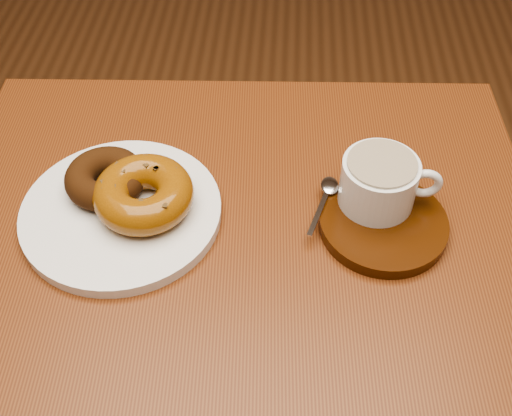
# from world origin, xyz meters

# --- Properties ---
(cafe_table) EXTENTS (0.80, 0.61, 0.73)m
(cafe_table) POSITION_xyz_m (0.19, 0.15, 0.61)
(cafe_table) COLOR brown
(cafe_table) RESTS_ON ground
(donut_plate) EXTENTS (0.33, 0.33, 0.02)m
(donut_plate) POSITION_xyz_m (0.04, 0.14, 0.73)
(donut_plate) COLOR white
(donut_plate) RESTS_ON cafe_table
(donut_cinnamon) EXTENTS (0.14, 0.14, 0.04)m
(donut_cinnamon) POSITION_xyz_m (0.02, 0.18, 0.76)
(donut_cinnamon) COLOR #371C0B
(donut_cinnamon) RESTS_ON donut_plate
(donut_caramel) EXTENTS (0.16, 0.16, 0.05)m
(donut_caramel) POSITION_xyz_m (0.07, 0.15, 0.76)
(donut_caramel) COLOR #864D0E
(donut_caramel) RESTS_ON donut_plate
(saucer) EXTENTS (0.21, 0.21, 0.02)m
(saucer) POSITION_xyz_m (0.38, 0.14, 0.73)
(saucer) COLOR #341807
(saucer) RESTS_ON cafe_table
(coffee_cup) EXTENTS (0.13, 0.10, 0.07)m
(coffee_cup) POSITION_xyz_m (0.37, 0.17, 0.78)
(coffee_cup) COLOR white
(coffee_cup) RESTS_ON saucer
(teaspoon) EXTENTS (0.04, 0.10, 0.01)m
(teaspoon) POSITION_xyz_m (0.30, 0.18, 0.75)
(teaspoon) COLOR silver
(teaspoon) RESTS_ON saucer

